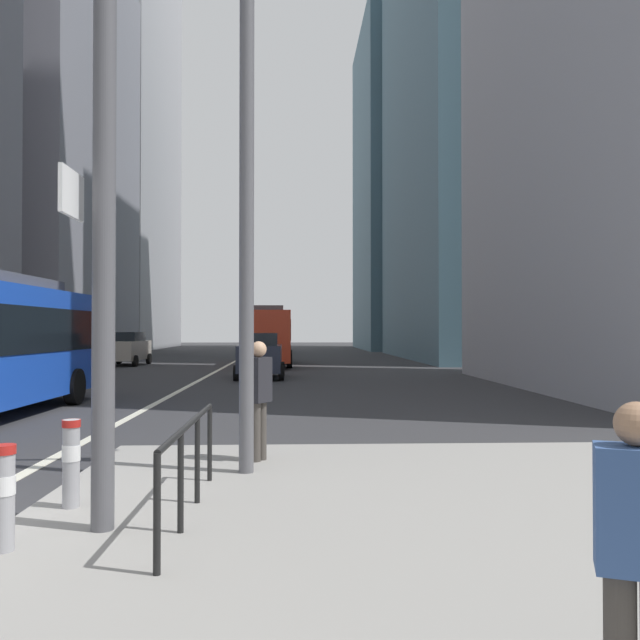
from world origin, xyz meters
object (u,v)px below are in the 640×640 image
at_px(city_bus_red_receding, 268,334).
at_px(pedestrian_waiting, 638,552).
at_px(car_receding_near, 260,355).
at_px(pedestrian_walking, 259,394).
at_px(bollard_right, 4,492).
at_px(car_receding_far, 279,342).
at_px(bollard_back, 71,459).
at_px(car_oncoming_mid, 127,348).
at_px(street_lamp_post, 247,94).

relative_size(city_bus_red_receding, pedestrian_waiting, 7.15).
distance_m(car_receding_near, pedestrian_walking, 18.19).
xyz_separation_m(bollard_right, pedestrian_walking, (2.00, 3.81, 0.47)).
bearing_deg(city_bus_red_receding, pedestrian_walking, -88.01).
height_order(car_receding_far, bollard_back, car_receding_far).
bearing_deg(car_oncoming_mid, bollard_back, -76.70).
distance_m(car_oncoming_mid, street_lamp_post, 31.28).
relative_size(car_receding_far, pedestrian_waiting, 2.67).
distance_m(bollard_back, pedestrian_walking, 3.12).
height_order(car_receding_far, pedestrian_waiting, car_receding_far).
xyz_separation_m(bollard_right, bollard_back, (0.11, 1.38, 0.01)).
relative_size(car_receding_near, street_lamp_post, 0.50).
bearing_deg(city_bus_red_receding, car_oncoming_mid, -178.70).
bearing_deg(car_receding_near, street_lamp_post, -87.59).
bearing_deg(street_lamp_post, pedestrian_waiting, -68.54).
bearing_deg(city_bus_red_receding, car_receding_near, -89.53).
bearing_deg(city_bus_red_receding, bollard_right, -91.73).
height_order(car_receding_near, street_lamp_post, street_lamp_post).
height_order(bollard_back, pedestrian_walking, pedestrian_walking).
bearing_deg(bollard_right, pedestrian_waiting, -33.46).
relative_size(city_bus_red_receding, bollard_right, 12.28).
xyz_separation_m(street_lamp_post, bollard_right, (-1.88, -3.03, -4.62)).
xyz_separation_m(city_bus_red_receding, pedestrian_walking, (1.01, -29.00, -0.71)).
bearing_deg(car_oncoming_mid, street_lamp_post, -72.81).
distance_m(bollard_right, pedestrian_walking, 4.33).
xyz_separation_m(car_oncoming_mid, pedestrian_walking, (9.28, -28.81, 0.14)).
xyz_separation_m(bollard_right, pedestrian_waiting, (4.14, -2.74, 0.36)).
bearing_deg(pedestrian_walking, car_receding_far, 90.97).
height_order(car_oncoming_mid, car_receding_far, same).
distance_m(car_receding_far, street_lamp_post, 51.38).
relative_size(bollard_right, pedestrian_walking, 0.52).
relative_size(car_oncoming_mid, car_receding_near, 1.08).
bearing_deg(pedestrian_walking, car_receding_near, 92.89).
relative_size(car_receding_far, pedestrian_walking, 2.41).
bearing_deg(bollard_back, bollard_right, -94.52).
height_order(street_lamp_post, bollard_right, street_lamp_post).
height_order(car_oncoming_mid, pedestrian_waiting, car_oncoming_mid).
bearing_deg(car_oncoming_mid, car_receding_far, 68.69).
bearing_deg(car_receding_near, bollard_right, -92.81).
relative_size(city_bus_red_receding, street_lamp_post, 1.41).
distance_m(car_oncoming_mid, bollard_right, 33.43).
xyz_separation_m(city_bus_red_receding, car_receding_near, (0.09, -10.84, -0.85)).
bearing_deg(pedestrian_waiting, car_receding_near, 97.07).
height_order(city_bus_red_receding, car_oncoming_mid, city_bus_red_receding).
distance_m(city_bus_red_receding, car_receding_far, 21.43).
bearing_deg(car_receding_far, car_receding_near, -90.12).
distance_m(car_receding_near, bollard_right, 22.01).
xyz_separation_m(car_receding_far, bollard_right, (-1.15, -54.23, -0.33)).
bearing_deg(pedestrian_waiting, car_receding_far, 93.01).
height_order(city_bus_red_receding, car_receding_far, city_bus_red_receding).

